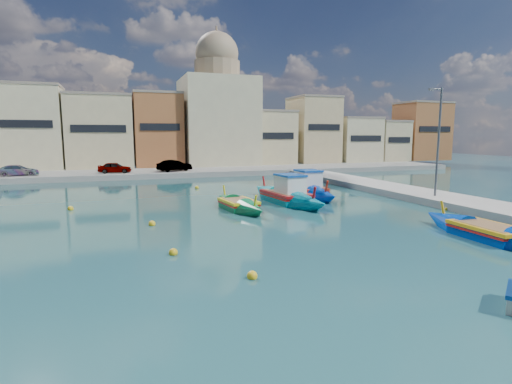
{
  "coord_description": "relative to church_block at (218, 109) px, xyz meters",
  "views": [
    {
      "loc": [
        -3.75,
        -16.34,
        4.79
      ],
      "look_at": [
        4.0,
        6.0,
        1.4
      ],
      "focal_mm": 28.0,
      "sensor_mm": 36.0,
      "label": 1
    }
  ],
  "objects": [
    {
      "name": "luzzu_blue_south",
      "position": [
        2.36,
        -42.85,
        -8.16
      ],
      "size": [
        2.06,
        8.2,
        2.36
      ],
      "color": "#0037AC",
      "rests_on": "ground"
    },
    {
      "name": "mooring_buoys",
      "position": [
        -8.22,
        -34.02,
        -8.33
      ],
      "size": [
        23.26,
        23.53,
        0.36
      ],
      "color": "yellow",
      "rests_on": "ground"
    },
    {
      "name": "luzzu_cyan_mid",
      "position": [
        0.15,
        -27.0,
        -8.12
      ],
      "size": [
        6.43,
        8.98,
        2.7
      ],
      "color": "#003EAC",
      "rests_on": "ground"
    },
    {
      "name": "luzzu_blue_cabin",
      "position": [
        0.11,
        -28.22,
        -8.01
      ],
      "size": [
        2.49,
        9.2,
        3.23
      ],
      "color": "#0035A7",
      "rests_on": "ground"
    },
    {
      "name": "ground",
      "position": [
        -10.0,
        -40.0,
        -8.41
      ],
      "size": [
        160.0,
        160.0,
        0.0
      ],
      "primitive_type": "plane",
      "color": "#153D40",
      "rests_on": "ground"
    },
    {
      "name": "north_townhouses",
      "position": [
        -3.32,
        -0.64,
        -3.41
      ],
      "size": [
        83.2,
        7.87,
        10.19
      ],
      "color": "#C5B688",
      "rests_on": "ground"
    },
    {
      "name": "parked_cars",
      "position": [
        -14.97,
        -9.5,
        -7.2
      ],
      "size": [
        20.12,
        2.66,
        1.31
      ],
      "color": "#4C1919",
      "rests_on": "north_quay"
    },
    {
      "name": "north_quay",
      "position": [
        -10.0,
        -8.0,
        -8.11
      ],
      "size": [
        80.0,
        8.0,
        0.6
      ],
      "primitive_type": "cube",
      "color": "gray",
      "rests_on": "ground"
    },
    {
      "name": "quay_street_lamp",
      "position": [
        7.44,
        -34.0,
        -4.07
      ],
      "size": [
        1.18,
        0.16,
        8.0
      ],
      "color": "#595B60",
      "rests_on": "ground"
    },
    {
      "name": "luzzu_turquoise_cabin",
      "position": [
        -2.48,
        -30.47,
        -8.02
      ],
      "size": [
        3.23,
        10.11,
        3.19
      ],
      "color": "#00839C",
      "rests_on": "ground"
    },
    {
      "name": "luzzu_green",
      "position": [
        -6.46,
        -31.86,
        -8.17
      ],
      "size": [
        2.62,
        7.16,
        2.2
      ],
      "color": "#0B733E",
      "rests_on": "ground"
    },
    {
      "name": "church_block",
      "position": [
        0.0,
        0.0,
        0.0
      ],
      "size": [
        10.0,
        10.0,
        19.1
      ],
      "color": "beige",
      "rests_on": "ground"
    }
  ]
}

